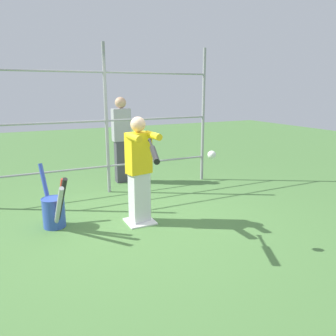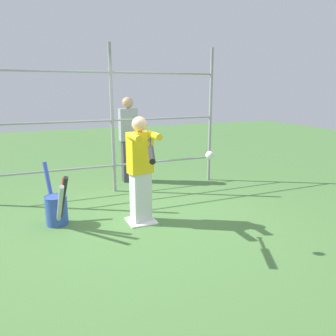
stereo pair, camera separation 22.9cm
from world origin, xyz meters
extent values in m
plane|color=#4C7A3D|center=(0.00, 0.00, 0.00)|extent=(24.00, 24.00, 0.00)
cube|color=white|center=(0.00, 0.00, 0.01)|extent=(0.40, 0.40, 0.02)
cylinder|color=#939399|center=(-2.03, -1.60, 1.34)|extent=(0.06, 0.06, 2.68)
cylinder|color=#939399|center=(0.00, -1.60, 1.34)|extent=(0.06, 0.06, 2.68)
cylinder|color=#939399|center=(0.00, -1.60, 0.50)|extent=(4.07, 0.04, 0.04)
cylinder|color=#939399|center=(0.00, -1.60, 1.34)|extent=(4.07, 0.04, 0.04)
cylinder|color=#939399|center=(0.00, -1.60, 2.18)|extent=(4.07, 0.04, 0.04)
cube|color=silver|center=(0.00, 0.00, 0.37)|extent=(0.30, 0.23, 0.74)
cube|color=yellow|center=(0.00, 0.00, 1.03)|extent=(0.37, 0.26, 0.58)
sphere|color=beige|center=(0.00, 0.00, 1.42)|extent=(0.21, 0.21, 0.21)
cylinder|color=yellow|center=(-0.15, 0.17, 1.29)|extent=(0.09, 0.41, 0.09)
cylinder|color=yellow|center=(0.15, 0.24, 1.29)|extent=(0.09, 0.41, 0.09)
sphere|color=black|center=(0.00, 0.41, 1.27)|extent=(0.05, 0.05, 0.05)
cylinder|color=black|center=(0.05, 0.56, 1.24)|extent=(0.12, 0.31, 0.07)
cylinder|color=black|center=(0.16, 0.93, 1.19)|extent=(0.21, 0.47, 0.13)
sphere|color=white|center=(-0.49, 1.09, 1.16)|extent=(0.10, 0.10, 0.10)
cylinder|color=#3351B2|center=(1.14, -0.37, 0.21)|extent=(0.31, 0.31, 0.42)
torus|color=#3351B2|center=(1.14, -0.37, 0.42)|extent=(0.32, 0.32, 0.01)
cylinder|color=#B2B2B7|center=(1.11, -0.03, 0.38)|extent=(0.11, 0.60, 0.73)
cylinder|color=black|center=(1.07, -0.11, 0.42)|extent=(0.18, 0.46, 0.79)
cylinder|color=red|center=(1.07, -0.18, 0.40)|extent=(0.17, 0.33, 0.74)
cylinder|color=#334CB2|center=(1.20, -0.58, 0.44)|extent=(0.15, 0.37, 0.83)
cube|color=#3F3F47|center=(-0.46, -2.17, 0.43)|extent=(0.29, 0.18, 0.86)
cube|color=#99999E|center=(-0.46, -2.17, 1.19)|extent=(0.36, 0.20, 0.65)
sphere|color=tan|center=(-0.46, -2.17, 1.63)|extent=(0.22, 0.22, 0.22)
camera|label=1|loc=(1.58, 4.19, 1.89)|focal=35.00mm
camera|label=2|loc=(1.37, 4.29, 1.89)|focal=35.00mm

